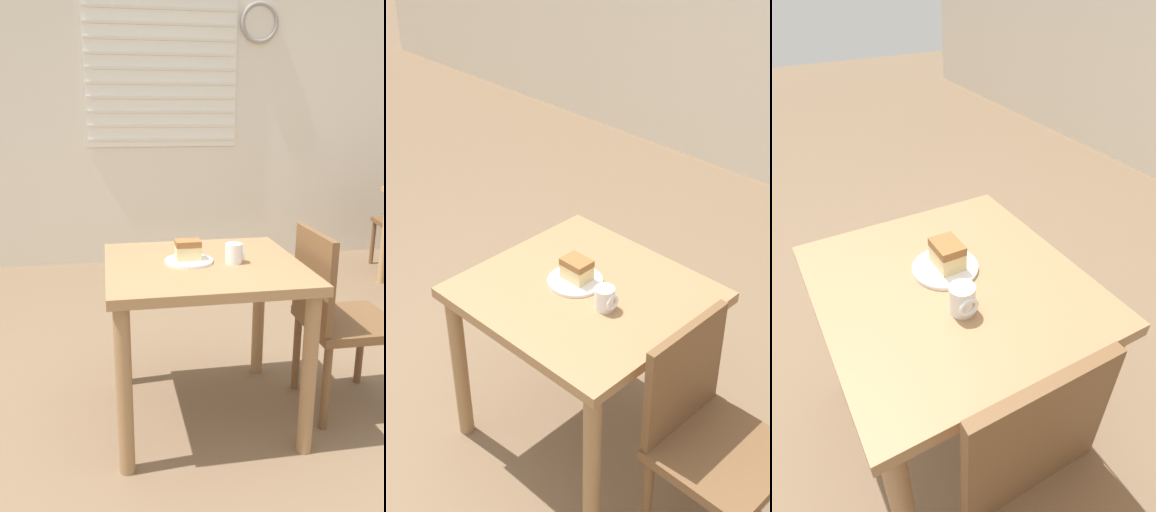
# 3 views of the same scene
# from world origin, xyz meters

# --- Properties ---
(ground_plane) EXTENTS (14.00, 14.00, 0.00)m
(ground_plane) POSITION_xyz_m (0.00, 0.00, 0.00)
(ground_plane) COLOR #7A6047
(wall_back) EXTENTS (10.00, 0.10, 2.80)m
(wall_back) POSITION_xyz_m (0.01, 3.03, 1.41)
(wall_back) COLOR silver
(wall_back) RESTS_ON ground_plane
(dining_table_near) EXTENTS (0.81, 0.76, 0.72)m
(dining_table_near) POSITION_xyz_m (0.09, 0.51, 0.60)
(dining_table_near) COLOR #9E754C
(dining_table_near) RESTS_ON ground_plane
(chair_near_window) EXTENTS (0.40, 0.40, 0.84)m
(chair_near_window) POSITION_xyz_m (0.68, 0.48, 0.46)
(chair_near_window) COLOR brown
(chair_near_window) RESTS_ON ground_plane
(plate) EXTENTS (0.20, 0.20, 0.01)m
(plate) POSITION_xyz_m (0.03, 0.52, 0.73)
(plate) COLOR white
(plate) RESTS_ON dining_table_near
(cake_slice) EXTENTS (0.10, 0.08, 0.08)m
(cake_slice) POSITION_xyz_m (0.02, 0.53, 0.77)
(cake_slice) COLOR #E5CC89
(cake_slice) RESTS_ON plate
(coffee_mug) EXTENTS (0.08, 0.07, 0.08)m
(coffee_mug) POSITION_xyz_m (0.21, 0.48, 0.76)
(coffee_mug) COLOR white
(coffee_mug) RESTS_ON dining_table_near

